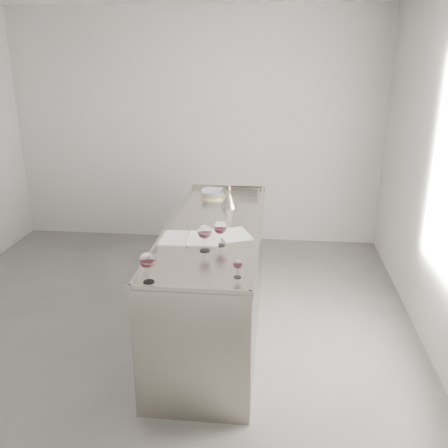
# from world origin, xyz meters

# --- Properties ---
(room_shell) EXTENTS (4.54, 5.04, 2.84)m
(room_shell) POSITION_xyz_m (0.00, 0.00, 1.40)
(room_shell) COLOR #514E4C
(room_shell) RESTS_ON ground
(counter) EXTENTS (0.77, 2.42, 0.97)m
(counter) POSITION_xyz_m (0.50, 0.30, 0.47)
(counter) COLOR #9B948B
(counter) RESTS_ON ground
(wine_glass_left) EXTENTS (0.10, 0.10, 0.20)m
(wine_glass_left) POSITION_xyz_m (0.22, -0.78, 1.08)
(wine_glass_left) COLOR white
(wine_glass_left) RESTS_ON counter
(wine_glass_middle) EXTENTS (0.10, 0.10, 0.20)m
(wine_glass_middle) POSITION_xyz_m (0.50, -0.24, 1.08)
(wine_glass_middle) COLOR white
(wine_glass_middle) RESTS_ON counter
(wine_glass_right) EXTENTS (0.10, 0.10, 0.20)m
(wine_glass_right) POSITION_xyz_m (0.60, -0.12, 1.08)
(wine_glass_right) COLOR white
(wine_glass_right) RESTS_ON counter
(wine_glass_small) EXTENTS (0.06, 0.06, 0.13)m
(wine_glass_small) POSITION_xyz_m (0.77, -0.65, 1.03)
(wine_glass_small) COLOR white
(wine_glass_small) RESTS_ON counter
(notebook) EXTENTS (0.48, 0.34, 0.02)m
(notebook) POSITION_xyz_m (0.35, -0.02, 0.95)
(notebook) COLOR silver
(notebook) RESTS_ON counter
(loose_paper_top) EXTENTS (0.33, 0.38, 0.00)m
(loose_paper_top) POSITION_xyz_m (0.68, 0.12, 0.94)
(loose_paper_top) COLOR silver
(loose_paper_top) RESTS_ON counter
(loose_paper_under) EXTENTS (0.25, 0.31, 0.00)m
(loose_paper_under) POSITION_xyz_m (0.50, 0.08, 0.94)
(loose_paper_under) COLOR white
(loose_paper_under) RESTS_ON counter
(trivet) EXTENTS (0.28, 0.28, 0.02)m
(trivet) POSITION_xyz_m (0.39, 1.12, 0.95)
(trivet) COLOR #C8C381
(trivet) RESTS_ON counter
(ceramic_bowl) EXTENTS (0.25, 0.25, 0.06)m
(ceramic_bowl) POSITION_xyz_m (0.39, 1.12, 0.99)
(ceramic_bowl) COLOR #86959C
(ceramic_bowl) RESTS_ON trivet
(wine_funnel) EXTENTS (0.15, 0.15, 0.22)m
(wine_funnel) POSITION_xyz_m (0.57, 0.82, 1.01)
(wine_funnel) COLOR gray
(wine_funnel) RESTS_ON counter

